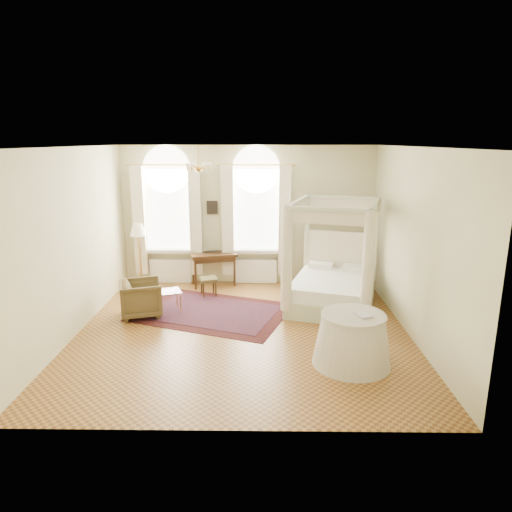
{
  "coord_description": "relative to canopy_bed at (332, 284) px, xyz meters",
  "views": [
    {
      "loc": [
        0.35,
        -7.81,
        3.41
      ],
      "look_at": [
        0.23,
        0.4,
        1.32
      ],
      "focal_mm": 32.0,
      "sensor_mm": 36.0,
      "label": 1
    }
  ],
  "objects": [
    {
      "name": "chandelier",
      "position": [
        -2.71,
        -0.04,
        2.4
      ],
      "size": [
        0.51,
        0.45,
        0.5
      ],
      "color": "gold",
      "rests_on": "room_walls"
    },
    {
      "name": "floor_lamp",
      "position": [
        -4.39,
        1.46,
        0.78
      ],
      "size": [
        0.39,
        0.39,
        1.51
      ],
      "color": "gold",
      "rests_on": "ground"
    },
    {
      "name": "side_table",
      "position": [
        -0.06,
        -2.51,
        -0.1
      ],
      "size": [
        1.22,
        1.22,
        0.83
      ],
      "color": "beige",
      "rests_on": "ground"
    },
    {
      "name": "ground",
      "position": [
        -1.81,
        -1.24,
        -0.51
      ],
      "size": [
        6.0,
        6.0,
        0.0
      ],
      "primitive_type": "plane",
      "color": "#9E6B2D",
      "rests_on": "ground"
    },
    {
      "name": "writing_desk",
      "position": [
        -2.63,
        1.46,
        0.17
      ],
      "size": [
        1.17,
        0.83,
        0.8
      ],
      "color": "#39220F",
      "rests_on": "ground"
    },
    {
      "name": "nightstand_lamp",
      "position": [
        0.61,
        1.41,
        0.42
      ],
      "size": [
        0.31,
        0.31,
        0.46
      ],
      "color": "gold",
      "rests_on": "nightstand"
    },
    {
      "name": "book",
      "position": [
        -0.02,
        -2.61,
        0.33
      ],
      "size": [
        0.28,
        0.32,
        0.03
      ],
      "primitive_type": "imported",
      "rotation": [
        0.0,
        0.0,
        0.33
      ],
      "color": "black",
      "rests_on": "side_table"
    },
    {
      "name": "room_walls",
      "position": [
        -1.81,
        -1.24,
        1.47
      ],
      "size": [
        6.0,
        6.0,
        6.0
      ],
      "color": "beige",
      "rests_on": "ground"
    },
    {
      "name": "window_right",
      "position": [
        -1.61,
        1.63,
        0.98
      ],
      "size": [
        1.62,
        0.27,
        3.29
      ],
      "color": "white",
      "rests_on": "room_walls"
    },
    {
      "name": "oriental_rug",
      "position": [
        -2.47,
        -0.34,
        -0.5
      ],
      "size": [
        3.49,
        2.99,
        0.01
      ],
      "color": "#40110F",
      "rests_on": "ground"
    },
    {
      "name": "nightstand",
      "position": [
        0.72,
        1.46,
        -0.2
      ],
      "size": [
        0.47,
        0.43,
        0.62
      ],
      "primitive_type": "cube",
      "rotation": [
        0.0,
        0.0,
        -0.07
      ],
      "color": "#39220F",
      "rests_on": "ground"
    },
    {
      "name": "armchair",
      "position": [
        -3.86,
        -0.53,
        -0.15
      ],
      "size": [
        0.99,
        0.97,
        0.72
      ],
      "primitive_type": "imported",
      "rotation": [
        0.0,
        0.0,
        1.88
      ],
      "color": "#4D3F21",
      "rests_on": "ground"
    },
    {
      "name": "wall_pictures",
      "position": [
        -1.72,
        1.73,
        1.38
      ],
      "size": [
        2.54,
        0.03,
        0.39
      ],
      "color": "black",
      "rests_on": "room_walls"
    },
    {
      "name": "canopy_bed",
      "position": [
        0.0,
        0.0,
        0.0
      ],
      "size": [
        2.19,
        2.44,
        2.23
      ],
      "color": "#B9C19D",
      "rests_on": "ground"
    },
    {
      "name": "stool",
      "position": [
        -2.67,
        0.69,
        -0.16
      ],
      "size": [
        0.45,
        0.45,
        0.42
      ],
      "color": "#49421F",
      "rests_on": "ground"
    },
    {
      "name": "coffee_table",
      "position": [
        -3.43,
        -0.28,
        -0.13
      ],
      "size": [
        0.74,
        0.63,
        0.42
      ],
      "color": "white",
      "rests_on": "ground"
    },
    {
      "name": "window_left",
      "position": [
        -3.71,
        1.63,
        0.98
      ],
      "size": [
        1.62,
        0.27,
        3.29
      ],
      "color": "white",
      "rests_on": "room_walls"
    },
    {
      "name": "laptop",
      "position": [
        -2.71,
        1.58,
        0.3
      ],
      "size": [
        0.37,
        0.3,
        0.03
      ],
      "primitive_type": "imported",
      "rotation": [
        0.0,
        0.0,
        3.45
      ],
      "color": "black",
      "rests_on": "writing_desk"
    }
  ]
}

